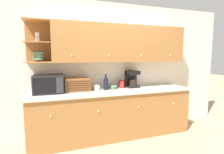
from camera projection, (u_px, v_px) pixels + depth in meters
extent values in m
plane|color=tan|center=(109.00, 129.00, 3.71)|extent=(24.00, 24.00, 0.00)
cube|color=silver|center=(108.00, 68.00, 3.59)|extent=(5.43, 0.06, 2.60)
cube|color=#A36B38|center=(114.00, 114.00, 3.37)|extent=(3.03, 0.61, 0.87)
cube|color=silver|center=(114.00, 91.00, 3.31)|extent=(3.05, 0.64, 0.04)
sphere|color=white|center=(51.00, 116.00, 2.70)|extent=(0.03, 0.03, 0.03)
sphere|color=white|center=(98.00, 111.00, 2.94)|extent=(0.03, 0.03, 0.03)
sphere|color=white|center=(139.00, 107.00, 3.18)|extent=(0.03, 0.03, 0.03)
sphere|color=white|center=(173.00, 104.00, 3.42)|extent=(0.03, 0.03, 0.03)
cube|color=silver|center=(109.00, 75.00, 3.57)|extent=(3.03, 0.01, 0.53)
cube|color=#A36B38|center=(122.00, 44.00, 3.39)|extent=(2.61, 0.37, 0.70)
cube|color=#A36B38|center=(38.00, 42.00, 3.08)|extent=(0.42, 0.02, 0.70)
cube|color=#A36B38|center=(39.00, 62.00, 2.95)|extent=(0.42, 0.37, 0.02)
cube|color=#A36B38|center=(38.00, 43.00, 2.91)|extent=(0.42, 0.37, 0.02)
cube|color=#A36B38|center=(36.00, 21.00, 2.87)|extent=(0.42, 0.37, 0.02)
sphere|color=white|center=(72.00, 55.00, 2.93)|extent=(0.03, 0.03, 0.03)
sphere|color=white|center=(109.00, 55.00, 3.13)|extent=(0.03, 0.03, 0.03)
sphere|color=white|center=(141.00, 55.00, 3.34)|extent=(0.03, 0.03, 0.03)
sphere|color=white|center=(170.00, 55.00, 3.55)|extent=(0.03, 0.03, 0.03)
ellipsoid|color=slate|center=(38.00, 59.00, 2.95)|extent=(0.18, 0.18, 0.08)
ellipsoid|color=slate|center=(38.00, 56.00, 2.94)|extent=(0.18, 0.18, 0.08)
ellipsoid|color=slate|center=(38.00, 53.00, 2.93)|extent=(0.18, 0.18, 0.08)
cylinder|color=silver|center=(37.00, 40.00, 2.91)|extent=(0.07, 0.07, 0.08)
cylinder|color=silver|center=(37.00, 35.00, 2.90)|extent=(0.07, 0.07, 0.08)
cube|color=black|center=(49.00, 84.00, 3.02)|extent=(0.50, 0.37, 0.32)
cube|color=black|center=(45.00, 86.00, 2.83)|extent=(0.35, 0.01, 0.25)
cube|color=#2D2D33|center=(60.00, 85.00, 2.90)|extent=(0.11, 0.01, 0.25)
cube|color=brown|center=(77.00, 85.00, 3.20)|extent=(0.45, 0.26, 0.24)
cube|color=#4B2C16|center=(78.00, 90.00, 3.08)|extent=(0.41, 0.01, 0.02)
cube|color=#4B2C16|center=(78.00, 88.00, 3.08)|extent=(0.41, 0.01, 0.02)
cube|color=#4B2C16|center=(78.00, 86.00, 3.07)|extent=(0.41, 0.01, 0.02)
cube|color=#4B2C16|center=(78.00, 84.00, 3.07)|extent=(0.41, 0.01, 0.02)
cube|color=#4B2C16|center=(78.00, 81.00, 3.06)|extent=(0.41, 0.01, 0.02)
cylinder|color=silver|center=(97.00, 88.00, 3.25)|extent=(0.09, 0.09, 0.10)
torus|color=silver|center=(99.00, 88.00, 3.26)|extent=(0.01, 0.07, 0.07)
cylinder|color=black|center=(106.00, 85.00, 3.32)|extent=(0.09, 0.09, 0.20)
sphere|color=black|center=(106.00, 79.00, 3.30)|extent=(0.09, 0.09, 0.09)
cylinder|color=black|center=(106.00, 76.00, 3.30)|extent=(0.03, 0.03, 0.07)
ellipsoid|color=slate|center=(113.00, 88.00, 3.44)|extent=(0.17, 0.17, 0.04)
ellipsoid|color=slate|center=(113.00, 86.00, 3.44)|extent=(0.16, 0.16, 0.04)
cylinder|color=#B22D28|center=(122.00, 84.00, 3.52)|extent=(0.11, 0.11, 0.15)
cylinder|color=maroon|center=(122.00, 80.00, 3.51)|extent=(0.12, 0.12, 0.01)
cube|color=black|center=(132.00, 87.00, 3.60)|extent=(0.25, 0.22, 0.03)
cylinder|color=black|center=(133.00, 83.00, 3.58)|extent=(0.17, 0.17, 0.14)
cube|color=black|center=(131.00, 79.00, 3.66)|extent=(0.25, 0.05, 0.34)
cube|color=black|center=(133.00, 73.00, 3.57)|extent=(0.25, 0.22, 0.08)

